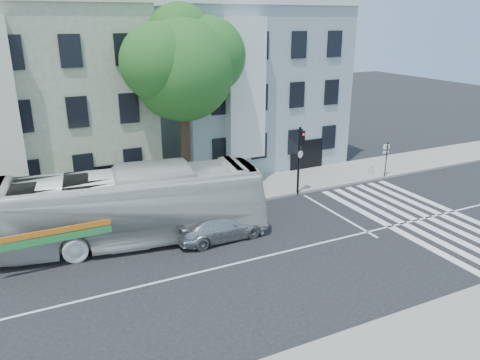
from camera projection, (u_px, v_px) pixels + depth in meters
ground at (253, 259)px, 20.86m from camera, size 120.00×120.00×0.00m
sidewalk_far at (191, 199)px, 27.64m from camera, size 80.00×4.00×0.15m
building_left at (42, 99)px, 28.93m from camera, size 12.00×10.00×11.00m
building_right at (244, 85)px, 34.72m from camera, size 12.00×10.00×11.00m
street_tree at (182, 64)px, 25.76m from camera, size 7.30×5.90×11.10m
bus at (129, 207)px, 21.99m from camera, size 4.83×13.26×3.61m
sedan at (220, 226)px, 22.67m from camera, size 2.02×4.60×1.31m
hedge at (154, 210)px, 24.95m from camera, size 8.54×1.83×0.70m
traffic_signal at (300, 152)px, 27.59m from camera, size 0.42×0.53×4.21m
fire_hydrant at (371, 168)px, 32.01m from camera, size 0.40×0.23×0.71m
far_sign_pole at (386, 155)px, 30.98m from camera, size 0.42×0.21×2.37m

